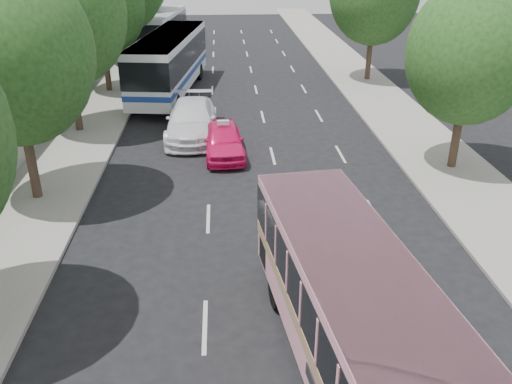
{
  "coord_description": "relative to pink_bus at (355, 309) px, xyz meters",
  "views": [
    {
      "loc": [
        -1.29,
        -13.36,
        9.26
      ],
      "look_at": [
        -0.25,
        2.76,
        1.6
      ],
      "focal_mm": 38.0,
      "sensor_mm": 36.0,
      "label": 1
    }
  ],
  "objects": [
    {
      "name": "taxi_roof_sign",
      "position": [
        -2.72,
        14.21,
        -0.33
      ],
      "size": [
        0.56,
        0.21,
        0.18
      ],
      "primitive_type": "cube",
      "rotation": [
        0.0,
        0.0,
        0.06
      ],
      "color": "silver",
      "rests_on": "pink_taxi"
    },
    {
      "name": "tour_coach_rear",
      "position": [
        -7.77,
        40.75,
        0.0
      ],
      "size": [
        3.55,
        10.96,
        3.22
      ],
      "rotation": [
        0.0,
        0.0,
        -0.11
      ],
      "color": "white",
      "rests_on": "ground"
    },
    {
      "name": "sidewalk_left",
      "position": [
        -9.97,
        24.0,
        -1.86
      ],
      "size": [
        4.0,
        90.0,
        0.15
      ],
      "primitive_type": "cube",
      "color": "#9E998E",
      "rests_on": "ground"
    },
    {
      "name": "white_pickup",
      "position": [
        -4.29,
        16.94,
        -1.07
      ],
      "size": [
        2.54,
        6.04,
        1.74
      ],
      "primitive_type": "imported",
      "rotation": [
        0.0,
        0.0,
        -0.02
      ],
      "color": "white",
      "rests_on": "ground"
    },
    {
      "name": "pink_taxi",
      "position": [
        -2.72,
        14.21,
        -1.18
      ],
      "size": [
        2.05,
        4.54,
        1.51
      ],
      "primitive_type": "imported",
      "rotation": [
        0.0,
        0.0,
        0.06
      ],
      "color": "#F31564",
      "rests_on": "ground"
    },
    {
      "name": "tree_left_b",
      "position": [
        -9.89,
        9.94,
        3.88
      ],
      "size": [
        5.7,
        5.7,
        8.88
      ],
      "color": "#38281E",
      "rests_on": "ground"
    },
    {
      "name": "pink_bus",
      "position": [
        0.0,
        0.0,
        0.0
      ],
      "size": [
        3.61,
        9.98,
        3.11
      ],
      "rotation": [
        0.0,
        0.0,
        0.12
      ],
      "color": "pink",
      "rests_on": "ground"
    },
    {
      "name": "ground",
      "position": [
        -1.47,
        4.0,
        -1.94
      ],
      "size": [
        120.0,
        120.0,
        0.0
      ],
      "primitive_type": "plane",
      "color": "black",
      "rests_on": "ground"
    },
    {
      "name": "tree_left_c",
      "position": [
        -10.09,
        17.94,
        4.19
      ],
      "size": [
        6.0,
        6.0,
        9.35
      ],
      "color": "#38281E",
      "rests_on": "ground"
    },
    {
      "name": "tree_left_d",
      "position": [
        -9.99,
        25.94,
        3.7
      ],
      "size": [
        5.52,
        5.52,
        8.6
      ],
      "color": "#38281E",
      "rests_on": "ground"
    },
    {
      "name": "tour_coach_front",
      "position": [
        -5.97,
        25.3,
        0.3
      ],
      "size": [
        4.29,
        12.67,
        3.72
      ],
      "rotation": [
        0.0,
        0.0,
        -0.13
      ],
      "color": "white",
      "rests_on": "ground"
    },
    {
      "name": "tree_right_near",
      "position": [
        7.31,
        11.94,
        3.27
      ],
      "size": [
        5.1,
        5.1,
        7.95
      ],
      "color": "#38281E",
      "rests_on": "ground"
    },
    {
      "name": "sidewalk_right",
      "position": [
        7.03,
        24.0,
        -1.88
      ],
      "size": [
        4.0,
        90.0,
        0.12
      ],
      "primitive_type": "cube",
      "color": "#9E998E",
      "rests_on": "ground"
    },
    {
      "name": "low_wall",
      "position": [
        -11.77,
        24.0,
        -1.04
      ],
      "size": [
        0.3,
        90.0,
        1.5
      ],
      "primitive_type": "cube",
      "color": "#9E998E",
      "rests_on": "sidewalk_left"
    }
  ]
}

